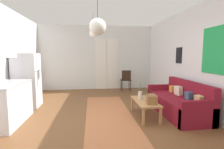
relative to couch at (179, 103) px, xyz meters
The scene contains 13 objects.
ground_plane 2.07m from the couch, behind, with size 5.53×8.22×0.10m, color brown.
wall_back 4.18m from the couch, 119.64° to the left, with size 5.13×0.13×2.80m.
wall_right 1.29m from the couch, 35.02° to the right, with size 0.12×7.82×2.80m.
area_rug 1.85m from the couch, behind, with size 1.13×3.52×0.01m, color #B26B42.
couch is the anchor object (origin of this frame).
coffee_table 0.98m from the couch, behind, with size 0.46×1.04×0.41m.
bamboo_vase 1.05m from the couch, behind, with size 0.10×0.10×0.41m.
handbag 0.99m from the couch, 156.64° to the right, with size 0.28×0.36×0.31m.
refrigerator 4.27m from the couch, 165.28° to the left, with size 0.67×0.60×1.56m.
kitchen_counter 4.15m from the couch, behind, with size 0.64×1.31×2.08m.
accent_chair 3.01m from the couch, 105.42° to the left, with size 0.44×0.42×0.88m.
pendant_lamp_near 2.95m from the couch, 152.25° to the right, with size 0.28×0.28×0.97m.
pendant_lamp_far 3.21m from the couch, 147.42° to the left, with size 0.24×0.24×0.74m.
Camera 1 is at (-0.23, -3.59, 1.49)m, focal length 26.64 mm.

